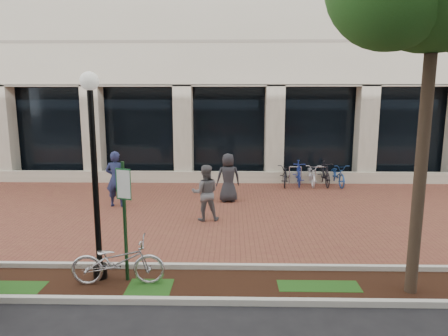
{
  "coord_description": "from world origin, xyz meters",
  "views": [
    {
      "loc": [
        0.17,
        -12.66,
        3.68
      ],
      "look_at": [
        -0.08,
        -0.8,
        1.59
      ],
      "focal_mm": 32.0,
      "sensor_mm": 36.0,
      "label": 1
    }
  ],
  "objects_px": {
    "lamppost": "(94,166)",
    "bike_rack_cluster": "(311,174)",
    "locked_bicycle": "(118,261)",
    "pedestrian_mid": "(205,193)",
    "pedestrian_left": "(116,179)",
    "pedestrian_right": "(228,178)",
    "parking_sign": "(124,207)"
  },
  "relations": [
    {
      "from": "lamppost",
      "to": "bike_rack_cluster",
      "type": "xyz_separation_m",
      "value": [
        6.07,
        9.01,
        -1.87
      ]
    },
    {
      "from": "lamppost",
      "to": "locked_bicycle",
      "type": "bearing_deg",
      "value": -29.15
    },
    {
      "from": "pedestrian_mid",
      "to": "pedestrian_left",
      "type": "bearing_deg",
      "value": -31.08
    },
    {
      "from": "locked_bicycle",
      "to": "pedestrian_right",
      "type": "height_order",
      "value": "pedestrian_right"
    },
    {
      "from": "pedestrian_left",
      "to": "bike_rack_cluster",
      "type": "distance_m",
      "value": 8.12
    },
    {
      "from": "parking_sign",
      "to": "bike_rack_cluster",
      "type": "relative_size",
      "value": 0.82
    },
    {
      "from": "lamppost",
      "to": "pedestrian_left",
      "type": "height_order",
      "value": "lamppost"
    },
    {
      "from": "pedestrian_left",
      "to": "pedestrian_mid",
      "type": "relative_size",
      "value": 1.12
    },
    {
      "from": "bike_rack_cluster",
      "to": "pedestrian_mid",
      "type": "bearing_deg",
      "value": -127.91
    },
    {
      "from": "pedestrian_right",
      "to": "bike_rack_cluster",
      "type": "bearing_deg",
      "value": -154.0
    },
    {
      "from": "locked_bicycle",
      "to": "pedestrian_left",
      "type": "relative_size",
      "value": 0.97
    },
    {
      "from": "bike_rack_cluster",
      "to": "pedestrian_left",
      "type": "bearing_deg",
      "value": -152.5
    },
    {
      "from": "lamppost",
      "to": "pedestrian_mid",
      "type": "distance_m",
      "value": 4.71
    },
    {
      "from": "locked_bicycle",
      "to": "pedestrian_left",
      "type": "distance_m",
      "value": 6.05
    },
    {
      "from": "pedestrian_mid",
      "to": "pedestrian_right",
      "type": "height_order",
      "value": "pedestrian_right"
    },
    {
      "from": "lamppost",
      "to": "locked_bicycle",
      "type": "distance_m",
      "value": 1.95
    },
    {
      "from": "parking_sign",
      "to": "pedestrian_left",
      "type": "height_order",
      "value": "parking_sign"
    },
    {
      "from": "pedestrian_mid",
      "to": "bike_rack_cluster",
      "type": "distance_m",
      "value": 6.5
    },
    {
      "from": "pedestrian_mid",
      "to": "bike_rack_cluster",
      "type": "height_order",
      "value": "pedestrian_mid"
    },
    {
      "from": "parking_sign",
      "to": "bike_rack_cluster",
      "type": "bearing_deg",
      "value": 79.26
    },
    {
      "from": "locked_bicycle",
      "to": "lamppost",
      "type": "bearing_deg",
      "value": 57.73
    },
    {
      "from": "pedestrian_right",
      "to": "bike_rack_cluster",
      "type": "relative_size",
      "value": 0.58
    },
    {
      "from": "parking_sign",
      "to": "lamppost",
      "type": "height_order",
      "value": "lamppost"
    },
    {
      "from": "parking_sign",
      "to": "pedestrian_right",
      "type": "distance_m",
      "value": 6.71
    },
    {
      "from": "bike_rack_cluster",
      "to": "lamppost",
      "type": "bearing_deg",
      "value": -121.93
    },
    {
      "from": "locked_bicycle",
      "to": "pedestrian_right",
      "type": "relative_size",
      "value": 1.06
    },
    {
      "from": "parking_sign",
      "to": "bike_rack_cluster",
      "type": "distance_m",
      "value": 10.69
    },
    {
      "from": "lamppost",
      "to": "pedestrian_right",
      "type": "xyz_separation_m",
      "value": [
        2.57,
        6.26,
        -1.48
      ]
    },
    {
      "from": "locked_bicycle",
      "to": "pedestrian_mid",
      "type": "xyz_separation_m",
      "value": [
        1.45,
        4.29,
        0.37
      ]
    },
    {
      "from": "locked_bicycle",
      "to": "pedestrian_right",
      "type": "xyz_separation_m",
      "value": [
        2.11,
        6.52,
        0.39
      ]
    },
    {
      "from": "locked_bicycle",
      "to": "parking_sign",
      "type": "bearing_deg",
      "value": -43.2
    },
    {
      "from": "pedestrian_right",
      "to": "lamppost",
      "type": "bearing_deg",
      "value": 55.59
    }
  ]
}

